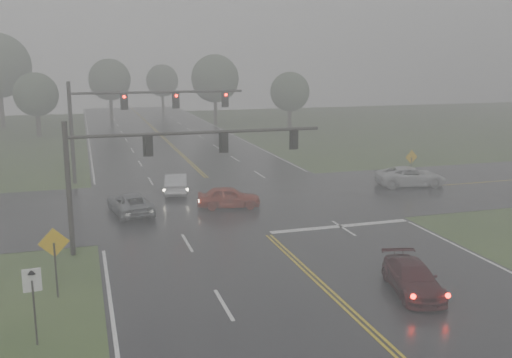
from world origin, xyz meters
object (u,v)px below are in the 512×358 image
object	(u,v)px
sedan_red	(229,208)
signal_gantry_far	(127,111)
signal_gantry_near	(153,157)
car_grey	(131,214)
pickup_white	(410,186)
sedan_silver	(176,193)
sedan_maroon	(412,292)

from	to	relation	value
sedan_red	signal_gantry_far	bearing A→B (deg)	37.82
signal_gantry_near	signal_gantry_far	distance (m)	17.27
signal_gantry_near	signal_gantry_far	world-z (taller)	signal_gantry_far
sedan_red	car_grey	bearing A→B (deg)	97.68
pickup_white	signal_gantry_near	bearing A→B (deg)	123.28
sedan_silver	signal_gantry_far	size ratio (longest dim) A/B	0.32
sedan_silver	car_grey	bearing A→B (deg)	62.10
sedan_red	signal_gantry_far	world-z (taller)	signal_gantry_far
car_grey	sedan_red	bearing A→B (deg)	166.82
sedan_silver	car_grey	xyz separation A→B (m)	(-3.62, -4.71, 0.00)
signal_gantry_far	pickup_white	bearing A→B (deg)	-22.96
sedan_silver	pickup_white	bearing A→B (deg)	-179.63
car_grey	pickup_white	world-z (taller)	pickup_white
sedan_maroon	car_grey	bearing A→B (deg)	135.73
sedan_red	pickup_white	world-z (taller)	pickup_white
signal_gantry_far	signal_gantry_near	bearing A→B (deg)	-90.36
car_grey	pickup_white	bearing A→B (deg)	175.36
sedan_maroon	car_grey	distance (m)	18.78
car_grey	signal_gantry_far	bearing A→B (deg)	-104.18
sedan_silver	car_grey	distance (m)	5.94
pickup_white	signal_gantry_far	xyz separation A→B (m)	(-20.19, 8.55, 5.48)
sedan_maroon	sedan_silver	size ratio (longest dim) A/B	0.98
sedan_maroon	sedan_red	xyz separation A→B (m)	(-3.86, 15.46, 0.00)
sedan_red	signal_gantry_near	size ratio (longest dim) A/B	0.31
signal_gantry_far	sedan_red	bearing A→B (deg)	-63.35
sedan_maroon	signal_gantry_near	world-z (taller)	signal_gantry_near
sedan_maroon	car_grey	xyz separation A→B (m)	(-10.09, 15.84, 0.00)
sedan_silver	sedan_maroon	bearing A→B (deg)	117.16
signal_gantry_near	pickup_white	bearing A→B (deg)	23.22
sedan_maroon	sedan_silver	xyz separation A→B (m)	(-6.47, 20.54, 0.00)
sedan_red	sedan_silver	xyz separation A→B (m)	(-2.61, 5.09, 0.00)
pickup_white	signal_gantry_near	distance (m)	22.57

